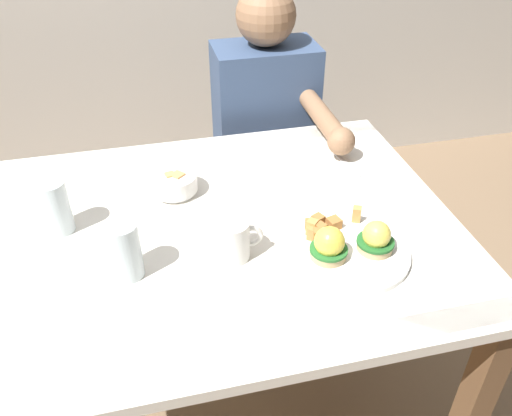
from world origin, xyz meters
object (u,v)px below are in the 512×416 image
at_px(dining_table, 211,261).
at_px(fruit_bowl, 175,183).
at_px(eggs_benedict_plate, 348,246).
at_px(fork, 347,165).
at_px(diner_person, 268,133).
at_px(water_glass_near, 56,210).
at_px(coffee_mug, 233,238).
at_px(water_glass_far, 125,253).

xyz_separation_m(dining_table, fruit_bowl, (-0.06, 0.17, 0.14)).
bearing_deg(eggs_benedict_plate, fork, 68.58).
bearing_deg(eggs_benedict_plate, diner_person, 88.83).
relative_size(fruit_bowl, diner_person, 0.11).
bearing_deg(fruit_bowl, eggs_benedict_plate, -44.23).
relative_size(dining_table, water_glass_near, 8.94).
xyz_separation_m(eggs_benedict_plate, water_glass_near, (-0.63, 0.25, 0.03)).
bearing_deg(coffee_mug, dining_table, 108.29).
height_order(fruit_bowl, water_glass_near, water_glass_near).
relative_size(dining_table, diner_person, 1.05).
bearing_deg(fruit_bowl, dining_table, -70.43).
bearing_deg(coffee_mug, fruit_bowl, 109.06).
height_order(eggs_benedict_plate, fork, eggs_benedict_plate).
xyz_separation_m(coffee_mug, diner_person, (0.27, 0.71, -0.14)).
distance_m(water_glass_far, diner_person, 0.89).
distance_m(fruit_bowl, fork, 0.49).
height_order(eggs_benedict_plate, diner_person, diner_person).
xyz_separation_m(coffee_mug, water_glass_near, (-0.38, 0.19, 0.01)).
bearing_deg(fruit_bowl, water_glass_near, -161.84).
bearing_deg(eggs_benedict_plate, coffee_mug, 167.32).
distance_m(dining_table, fork, 0.48).
bearing_deg(diner_person, water_glass_near, -141.05).
xyz_separation_m(dining_table, coffee_mug, (0.04, -0.11, 0.16)).
distance_m(dining_table, eggs_benedict_plate, 0.36).
xyz_separation_m(coffee_mug, water_glass_far, (-0.23, -0.01, 0.01)).
height_order(dining_table, water_glass_far, water_glass_far).
bearing_deg(diner_person, water_glass_far, -124.73).
height_order(eggs_benedict_plate, water_glass_near, water_glass_near).
relative_size(coffee_mug, fork, 0.71).
bearing_deg(dining_table, diner_person, 63.19).
relative_size(eggs_benedict_plate, water_glass_far, 2.03).
xyz_separation_m(dining_table, diner_person, (0.30, 0.60, 0.02)).
bearing_deg(fork, eggs_benedict_plate, -111.42).
relative_size(coffee_mug, water_glass_near, 0.83).
height_order(fruit_bowl, diner_person, diner_person).
distance_m(eggs_benedict_plate, water_glass_near, 0.68).
relative_size(dining_table, water_glass_far, 9.00).
xyz_separation_m(dining_table, fork, (0.43, 0.19, 0.11)).
xyz_separation_m(fruit_bowl, water_glass_near, (-0.28, -0.09, 0.03)).
bearing_deg(water_glass_near, fruit_bowl, 18.16).
relative_size(dining_table, fruit_bowl, 10.00).
height_order(dining_table, fruit_bowl, fruit_bowl).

